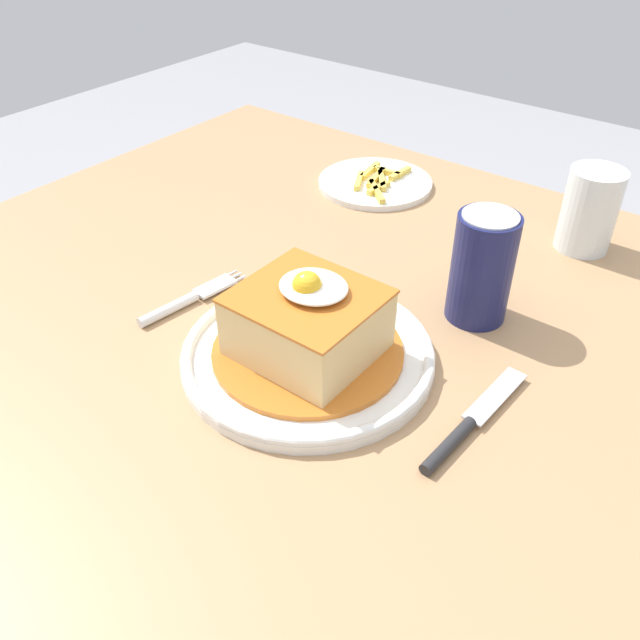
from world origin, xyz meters
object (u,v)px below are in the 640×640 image
at_px(main_plate, 308,354).
at_px(knife, 463,430).
at_px(fork, 184,302).
at_px(soda_can, 482,268).
at_px(side_plate_fries, 375,183).
at_px(drinking_glass, 588,215).

distance_m(main_plate, knife, 0.17).
distance_m(fork, soda_can, 0.33).
relative_size(main_plate, soda_can, 2.06).
bearing_deg(fork, knife, 2.41).
height_order(knife, side_plate_fries, side_plate_fries).
bearing_deg(drinking_glass, fork, -127.18).
height_order(knife, drinking_glass, drinking_glass).
distance_m(main_plate, side_plate_fries, 0.42).
relative_size(fork, knife, 0.86).
height_order(fork, knife, same).
height_order(soda_can, side_plate_fries, soda_can).
distance_m(fork, drinking_glass, 0.51).
bearing_deg(drinking_glass, main_plate, -109.03).
height_order(main_plate, fork, main_plate).
bearing_deg(soda_can, main_plate, -118.91).
bearing_deg(knife, side_plate_fries, 132.71).
relative_size(fork, drinking_glass, 1.35).
bearing_deg(side_plate_fries, knife, -47.29).
height_order(main_plate, knife, main_plate).
bearing_deg(soda_can, fork, -145.21).
height_order(fork, drinking_glass, drinking_glass).
xyz_separation_m(knife, side_plate_fries, (-0.35, 0.38, -0.00)).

